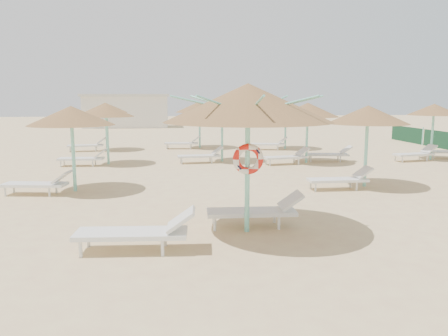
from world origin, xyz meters
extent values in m
plane|color=#D3BC81|center=(0.00, 0.00, 0.00)|extent=(120.00, 120.00, 0.00)
cylinder|color=#7EDBC6|center=(0.10, -0.21, 1.36)|extent=(0.11, 0.11, 2.71)
cone|color=olive|center=(0.10, -0.21, 2.84)|extent=(3.62, 3.62, 0.81)
cylinder|color=#7EDBC6|center=(0.10, -0.21, 2.56)|extent=(0.20, 0.20, 0.12)
cylinder|color=#7EDBC6|center=(0.93, -0.21, 2.80)|extent=(1.63, 0.04, 0.41)
cylinder|color=#7EDBC6|center=(0.69, 0.37, 2.80)|extent=(1.19, 1.19, 0.41)
cylinder|color=#7EDBC6|center=(0.10, 0.62, 2.80)|extent=(0.04, 1.63, 0.41)
cylinder|color=#7EDBC6|center=(-0.49, 0.37, 2.80)|extent=(1.19, 1.19, 0.41)
cylinder|color=#7EDBC6|center=(-0.73, -0.21, 2.80)|extent=(1.63, 0.04, 0.41)
cylinder|color=#7EDBC6|center=(-0.49, -0.80, 2.80)|extent=(1.19, 1.19, 0.41)
cylinder|color=#7EDBC6|center=(0.10, -1.05, 2.80)|extent=(0.04, 1.63, 0.41)
cylinder|color=#7EDBC6|center=(0.69, -0.80, 2.80)|extent=(1.19, 1.19, 0.41)
torus|color=red|center=(0.10, -0.31, 1.64)|extent=(0.67, 0.15, 0.67)
cylinder|color=silver|center=(-3.24, -1.43, 0.16)|extent=(0.07, 0.07, 0.31)
cylinder|color=silver|center=(-3.20, -0.87, 0.16)|extent=(0.07, 0.07, 0.31)
cylinder|color=silver|center=(-1.73, -1.54, 0.16)|extent=(0.07, 0.07, 0.31)
cylinder|color=silver|center=(-1.69, -0.98, 0.16)|extent=(0.07, 0.07, 0.31)
cube|color=silver|center=(-2.33, -1.22, 0.36)|extent=(2.18, 0.84, 0.09)
cube|color=silver|center=(-1.37, -1.28, 0.63)|extent=(0.59, 0.71, 0.41)
cylinder|color=silver|center=(-0.60, -0.10, 0.15)|extent=(0.06, 0.06, 0.30)
cylinder|color=silver|center=(-0.58, 0.44, 0.15)|extent=(0.06, 0.06, 0.30)
cylinder|color=silver|center=(0.84, -0.16, 0.15)|extent=(0.06, 0.06, 0.30)
cylinder|color=silver|center=(0.86, 0.38, 0.15)|extent=(0.06, 0.06, 0.30)
cube|color=silver|center=(0.26, 0.14, 0.34)|extent=(2.06, 0.75, 0.09)
cube|color=silver|center=(1.17, 0.10, 0.60)|extent=(0.55, 0.66, 0.39)
cylinder|color=#7EDBC6|center=(-4.61, 4.58, 1.15)|extent=(0.11, 0.11, 2.30)
cone|color=olive|center=(-4.61, 4.58, 2.39)|extent=(2.65, 2.65, 0.60)
cylinder|color=#7EDBC6|center=(-4.61, 4.58, 2.15)|extent=(0.20, 0.20, 0.12)
cylinder|color=silver|center=(-6.54, 4.06, 0.14)|extent=(0.06, 0.06, 0.28)
cylinder|color=silver|center=(-6.46, 4.55, 0.14)|extent=(0.06, 0.06, 0.28)
cylinder|color=silver|center=(-5.21, 3.85, 0.14)|extent=(0.06, 0.06, 0.28)
cylinder|color=silver|center=(-5.13, 4.35, 0.14)|extent=(0.06, 0.06, 0.28)
cube|color=silver|center=(-5.71, 4.18, 0.32)|extent=(1.97, 0.90, 0.08)
cube|color=silver|center=(-4.87, 4.05, 0.56)|extent=(0.57, 0.67, 0.36)
cylinder|color=#7EDBC6|center=(-4.37, 10.23, 1.15)|extent=(0.11, 0.11, 2.30)
cone|color=olive|center=(-4.37, 10.23, 2.38)|extent=(2.42, 2.42, 0.54)
cylinder|color=#7EDBC6|center=(-4.37, 10.23, 2.15)|extent=(0.20, 0.20, 0.12)
cylinder|color=silver|center=(-6.28, 9.63, 0.14)|extent=(0.06, 0.06, 0.28)
cylinder|color=silver|center=(-6.25, 10.13, 0.14)|extent=(0.06, 0.06, 0.28)
cylinder|color=silver|center=(-4.93, 9.55, 0.14)|extent=(0.06, 0.06, 0.28)
cylinder|color=silver|center=(-4.90, 10.05, 0.14)|extent=(0.06, 0.06, 0.28)
cube|color=silver|center=(-5.47, 9.83, 0.32)|extent=(1.93, 0.73, 0.08)
cube|color=silver|center=(-4.62, 9.78, 0.56)|extent=(0.52, 0.63, 0.36)
cylinder|color=#7EDBC6|center=(-5.19, 15.57, 1.15)|extent=(0.11, 0.11, 2.30)
cone|color=olive|center=(-5.19, 15.57, 2.38)|extent=(2.42, 2.42, 0.54)
cylinder|color=#7EDBC6|center=(-5.19, 15.57, 2.15)|extent=(0.20, 0.20, 0.12)
cylinder|color=silver|center=(-7.06, 14.82, 0.14)|extent=(0.06, 0.06, 0.28)
cylinder|color=silver|center=(-7.12, 15.32, 0.14)|extent=(0.06, 0.06, 0.28)
cylinder|color=silver|center=(-5.72, 14.99, 0.14)|extent=(0.06, 0.06, 0.28)
cylinder|color=silver|center=(-5.78, 15.49, 0.14)|extent=(0.06, 0.06, 0.28)
cube|color=silver|center=(-6.29, 15.17, 0.32)|extent=(1.96, 0.86, 0.08)
cube|color=silver|center=(-5.45, 15.28, 0.56)|extent=(0.56, 0.66, 0.36)
cylinder|color=#7EDBC6|center=(0.75, 10.51, 1.15)|extent=(0.11, 0.11, 2.30)
cone|color=olive|center=(0.75, 10.51, 2.38)|extent=(2.46, 2.46, 0.55)
cylinder|color=#7EDBC6|center=(0.75, 10.51, 2.15)|extent=(0.20, 0.20, 0.12)
cylinder|color=silver|center=(-1.13, 9.80, 0.14)|extent=(0.06, 0.06, 0.28)
cylinder|color=silver|center=(-1.16, 10.30, 0.14)|extent=(0.06, 0.06, 0.28)
cylinder|color=silver|center=(0.22, 9.90, 0.14)|extent=(0.06, 0.06, 0.28)
cylinder|color=silver|center=(0.19, 10.39, 0.14)|extent=(0.06, 0.06, 0.28)
cube|color=silver|center=(-0.35, 10.11, 0.32)|extent=(1.94, 0.76, 0.08)
cube|color=silver|center=(0.50, 10.17, 0.56)|extent=(0.53, 0.63, 0.36)
cylinder|color=#7EDBC6|center=(0.07, 16.13, 1.15)|extent=(0.11, 0.11, 2.30)
cone|color=olive|center=(0.07, 16.13, 2.40)|extent=(2.82, 2.82, 0.63)
cylinder|color=#7EDBC6|center=(0.07, 16.13, 2.15)|extent=(0.20, 0.20, 0.12)
cylinder|color=silver|center=(-1.85, 15.57, 0.14)|extent=(0.06, 0.06, 0.28)
cylinder|color=silver|center=(-1.80, 16.06, 0.14)|extent=(0.06, 0.06, 0.28)
cylinder|color=silver|center=(-0.51, 15.42, 0.14)|extent=(0.06, 0.06, 0.28)
cylinder|color=silver|center=(-0.46, 15.92, 0.14)|extent=(0.06, 0.06, 0.28)
cube|color=silver|center=(-1.03, 15.73, 0.32)|extent=(1.96, 0.82, 0.08)
cube|color=silver|center=(-0.18, 15.64, 0.56)|extent=(0.55, 0.65, 0.36)
cylinder|color=#7EDBC6|center=(4.84, 4.23, 1.15)|extent=(0.11, 0.11, 2.30)
cone|color=olive|center=(4.84, 4.23, 2.39)|extent=(2.65, 2.65, 0.60)
cylinder|color=#7EDBC6|center=(4.84, 4.23, 2.15)|extent=(0.20, 0.20, 0.12)
cylinder|color=silver|center=(2.94, 3.58, 0.14)|extent=(0.06, 0.06, 0.28)
cylinder|color=silver|center=(2.94, 4.08, 0.14)|extent=(0.06, 0.06, 0.28)
cylinder|color=silver|center=(4.29, 3.57, 0.14)|extent=(0.06, 0.06, 0.28)
cylinder|color=silver|center=(4.29, 4.07, 0.14)|extent=(0.06, 0.06, 0.28)
cube|color=silver|center=(3.74, 3.83, 0.32)|extent=(1.90, 0.63, 0.08)
cube|color=silver|center=(4.59, 3.82, 0.56)|extent=(0.49, 0.60, 0.36)
cylinder|color=#7EDBC6|center=(4.52, 9.64, 1.15)|extent=(0.11, 0.11, 2.30)
cone|color=olive|center=(4.52, 9.64, 2.39)|extent=(2.79, 2.79, 0.63)
cylinder|color=#7EDBC6|center=(4.52, 9.64, 2.15)|extent=(0.20, 0.20, 0.12)
cylinder|color=silver|center=(2.67, 8.87, 0.14)|extent=(0.06, 0.06, 0.28)
cylinder|color=silver|center=(2.59, 9.36, 0.14)|extent=(0.06, 0.06, 0.28)
cylinder|color=silver|center=(4.00, 9.08, 0.14)|extent=(0.06, 0.06, 0.28)
cylinder|color=silver|center=(3.92, 9.57, 0.14)|extent=(0.06, 0.06, 0.28)
cube|color=silver|center=(3.42, 9.24, 0.32)|extent=(1.97, 0.91, 0.08)
cube|color=silver|center=(4.26, 9.37, 0.56)|extent=(0.57, 0.67, 0.36)
cylinder|color=silver|center=(4.79, 9.82, 0.14)|extent=(0.06, 0.06, 0.28)
cylinder|color=silver|center=(4.87, 10.31, 0.14)|extent=(0.06, 0.06, 0.28)
cylinder|color=silver|center=(6.12, 9.61, 0.14)|extent=(0.06, 0.06, 0.28)
cylinder|color=silver|center=(6.20, 10.10, 0.14)|extent=(0.06, 0.06, 0.28)
cube|color=silver|center=(5.62, 9.94, 0.32)|extent=(1.97, 0.91, 0.08)
cube|color=silver|center=(6.46, 9.81, 0.56)|extent=(0.57, 0.67, 0.36)
cylinder|color=#7EDBC6|center=(4.95, 15.09, 1.15)|extent=(0.11, 0.11, 2.30)
cone|color=olive|center=(4.95, 15.09, 2.39)|extent=(2.64, 2.64, 0.59)
cylinder|color=#7EDBC6|center=(4.95, 15.09, 2.15)|extent=(0.20, 0.20, 0.12)
cylinder|color=silver|center=(3.01, 14.60, 0.14)|extent=(0.06, 0.06, 0.28)
cylinder|color=silver|center=(3.11, 15.09, 0.14)|extent=(0.06, 0.06, 0.28)
cylinder|color=silver|center=(4.33, 14.33, 0.14)|extent=(0.06, 0.06, 0.28)
cylinder|color=silver|center=(4.43, 14.82, 0.14)|extent=(0.06, 0.06, 0.28)
cube|color=silver|center=(3.85, 14.69, 0.32)|extent=(1.99, 0.99, 0.08)
cube|color=silver|center=(4.68, 14.52, 0.56)|extent=(0.60, 0.69, 0.36)
cylinder|color=#7EDBC6|center=(10.73, 9.93, 1.15)|extent=(0.11, 0.11, 2.30)
cone|color=olive|center=(10.73, 9.93, 2.38)|extent=(2.38, 2.38, 0.54)
cylinder|color=#7EDBC6|center=(10.73, 9.93, 2.15)|extent=(0.20, 0.20, 0.12)
cylinder|color=silver|center=(8.89, 9.15, 0.14)|extent=(0.06, 0.06, 0.28)
cylinder|color=silver|center=(8.80, 9.64, 0.14)|extent=(0.06, 0.06, 0.28)
cylinder|color=silver|center=(10.22, 9.38, 0.14)|extent=(0.06, 0.06, 0.28)
cylinder|color=silver|center=(10.13, 9.87, 0.14)|extent=(0.06, 0.06, 0.28)
cube|color=silver|center=(9.63, 9.53, 0.32)|extent=(1.98, 0.93, 0.08)
cube|color=silver|center=(10.47, 9.67, 0.56)|extent=(0.58, 0.67, 0.36)
cylinder|color=silver|center=(11.00, 10.12, 0.14)|extent=(0.06, 0.06, 0.28)
cylinder|color=silver|center=(11.09, 10.61, 0.14)|extent=(0.06, 0.06, 0.28)
cube|color=silver|center=(11.83, 10.23, 0.32)|extent=(1.98, 0.93, 0.08)
cube|color=silver|center=(-6.00, 35.00, 1.50)|extent=(8.00, 4.00, 3.00)
cube|color=beige|center=(-6.00, 35.00, 3.12)|extent=(8.40, 4.40, 0.25)
cube|color=#1A502F|center=(14.00, 14.00, 0.50)|extent=(0.08, 3.80, 1.00)
cube|color=#1A502F|center=(14.00, 18.00, 0.50)|extent=(0.08, 3.80, 1.00)
cylinder|color=#7EDBC6|center=(14.00, 16.10, 0.55)|extent=(0.08, 0.08, 1.10)
camera|label=1|loc=(-1.50, -9.45, 2.95)|focal=35.00mm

